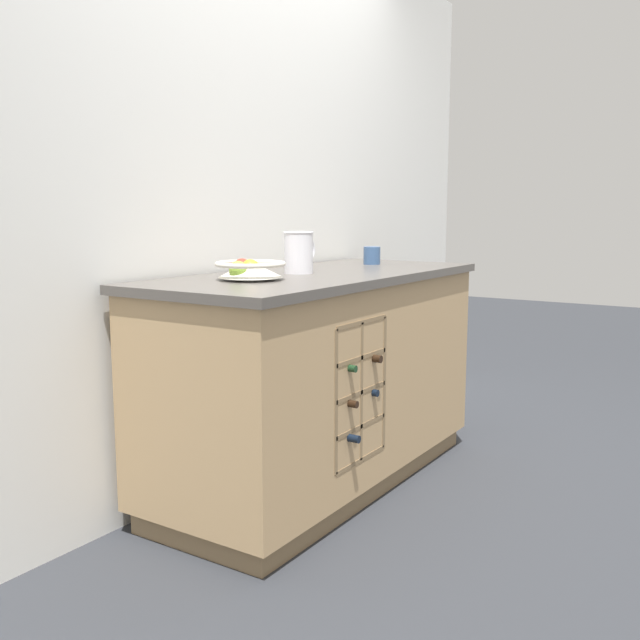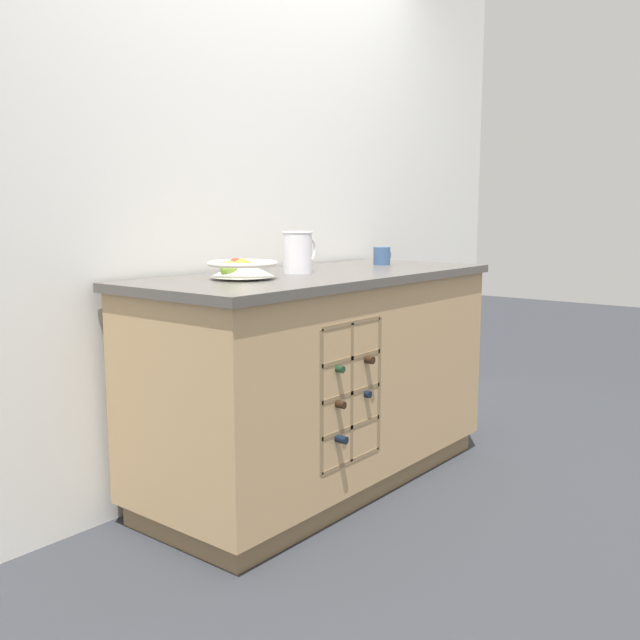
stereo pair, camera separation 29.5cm
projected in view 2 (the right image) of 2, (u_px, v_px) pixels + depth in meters
ground_plane at (320, 481)px, 3.12m from camera, size 14.00×14.00×0.00m
back_wall at (250, 188)px, 3.18m from camera, size 4.40×0.06×2.55m
kitchen_island at (320, 378)px, 3.05m from camera, size 1.72×0.73×0.92m
fruit_bowl at (242, 268)px, 2.67m from camera, size 0.26×0.26×0.08m
white_pitcher at (298, 251)px, 2.94m from camera, size 0.18×0.12×0.17m
ceramic_mug at (382, 256)px, 3.43m from camera, size 0.12×0.08×0.08m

